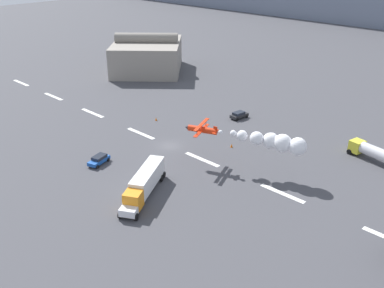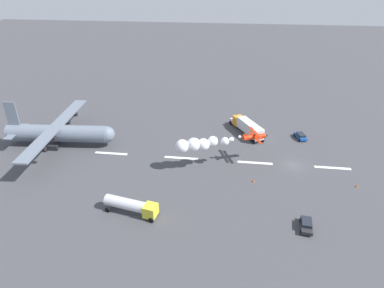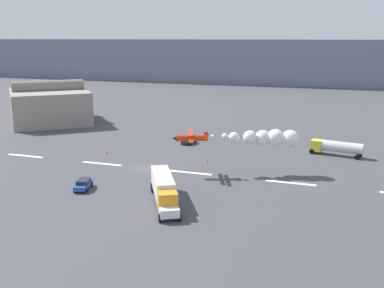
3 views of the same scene
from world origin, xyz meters
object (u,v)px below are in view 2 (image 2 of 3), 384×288
object	(u,v)px
cargo_transport_plane	(62,133)
semi_truck_orange	(247,126)
followme_car_yellow	(300,136)
fuel_tanker_truck	(132,205)
traffic_cone_near	(357,186)
airport_staff_sedan	(306,225)
traffic_cone_far	(254,180)
stunt_biplane_red	(203,144)

from	to	relation	value
cargo_transport_plane	semi_truck_orange	bearing A→B (deg)	-164.60
followme_car_yellow	fuel_tanker_truck	bearing A→B (deg)	44.59
semi_truck_orange	traffic_cone_near	xyz separation A→B (m)	(-21.98, 22.25, -1.74)
followme_car_yellow	traffic_cone_near	distance (m)	22.48
traffic_cone_near	airport_staff_sedan	bearing A→B (deg)	47.88
airport_staff_sedan	traffic_cone_far	distance (m)	15.55
stunt_biplane_red	cargo_transport_plane	bearing A→B (deg)	-10.05
cargo_transport_plane	traffic_cone_far	size ratio (longest dim) A/B	47.72
semi_truck_orange	traffic_cone_far	bearing A→B (deg)	92.70
fuel_tanker_truck	followme_car_yellow	bearing A→B (deg)	-135.41
cargo_transport_plane	traffic_cone_near	distance (m)	68.66
fuel_tanker_truck	airport_staff_sedan	bearing A→B (deg)	179.94
followme_car_yellow	airport_staff_sedan	size ratio (longest dim) A/B	1.05
traffic_cone_far	stunt_biplane_red	bearing A→B (deg)	-19.52
fuel_tanker_truck	airport_staff_sedan	xyz separation A→B (m)	(-30.82, 0.03, -0.94)
followme_car_yellow	traffic_cone_near	world-z (taller)	followme_car_yellow
cargo_transport_plane	fuel_tanker_truck	distance (m)	33.98
followme_car_yellow	traffic_cone_far	xyz separation A→B (m)	(12.85, 21.72, -0.44)
stunt_biplane_red	followme_car_yellow	bearing A→B (deg)	-143.73
cargo_transport_plane	traffic_cone_far	distance (m)	48.23
semi_truck_orange	followme_car_yellow	distance (m)	14.05
semi_truck_orange	airport_staff_sedan	xyz separation A→B (m)	(-9.49, 36.07, -1.31)
semi_truck_orange	traffic_cone_near	size ratio (longest dim) A/B	18.10
cargo_transport_plane	followme_car_yellow	distance (m)	60.99
airport_staff_sedan	stunt_biplane_red	bearing A→B (deg)	-40.94
stunt_biplane_red	followme_car_yellow	xyz separation A→B (m)	(-24.15, -17.72, -5.36)
followme_car_yellow	traffic_cone_far	bearing A→B (deg)	59.39
semi_truck_orange	fuel_tanker_truck	xyz separation A→B (m)	(21.34, 36.03, -0.37)
fuel_tanker_truck	traffic_cone_far	bearing A→B (deg)	-149.80
stunt_biplane_red	fuel_tanker_truck	bearing A→B (deg)	56.87
traffic_cone_near	followme_car_yellow	bearing A→B (deg)	-69.02
followme_car_yellow	cargo_transport_plane	bearing A→B (deg)	10.77
fuel_tanker_truck	followme_car_yellow	world-z (taller)	fuel_tanker_truck
fuel_tanker_truck	semi_truck_orange	bearing A→B (deg)	-120.63
fuel_tanker_truck	followme_car_yellow	size ratio (longest dim) A/B	2.19
followme_car_yellow	airport_staff_sedan	xyz separation A→B (m)	(4.45, 34.81, -0.00)
cargo_transport_plane	traffic_cone_near	bearing A→B (deg)	171.96
stunt_biplane_red	airport_staff_sedan	bearing A→B (deg)	139.06
semi_truck_orange	followme_car_yellow	world-z (taller)	semi_truck_orange
stunt_biplane_red	fuel_tanker_truck	size ratio (longest dim) A/B	1.95
cargo_transport_plane	traffic_cone_near	xyz separation A→B (m)	(-67.91, 9.60, -3.12)
stunt_biplane_red	followme_car_yellow	world-z (taller)	stunt_biplane_red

